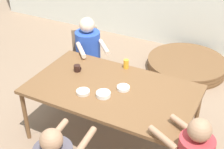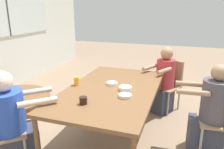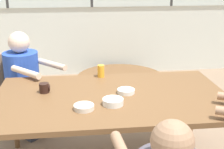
# 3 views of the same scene
# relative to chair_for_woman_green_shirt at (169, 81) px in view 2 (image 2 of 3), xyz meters

# --- Properties ---
(ground_plane) EXTENTS (16.00, 16.00, 0.00)m
(ground_plane) POSITION_rel_chair_for_woman_green_shirt_xyz_m (-1.20, 0.62, -0.50)
(ground_plane) COLOR #8C725B
(dining_table) EXTENTS (1.89, 1.10, 0.72)m
(dining_table) POSITION_rel_chair_for_woman_green_shirt_xyz_m (-1.20, 0.62, 0.17)
(dining_table) COLOR brown
(dining_table) RESTS_ON ground_plane
(chair_for_woman_green_shirt) EXTENTS (0.54, 0.54, 0.84)m
(chair_for_woman_green_shirt) POSITION_rel_chair_for_woman_green_shirt_xyz_m (0.00, 0.00, 0.00)
(chair_for_woman_green_shirt) COLOR #937556
(chair_for_woman_green_shirt) RESTS_ON ground_plane
(person_woman_green_shirt) EXTENTS (0.62, 0.52, 1.09)m
(person_woman_green_shirt) POSITION_rel_chair_for_woman_green_shirt_xyz_m (-0.15, 0.08, -0.00)
(person_woman_green_shirt) COLOR #333847
(person_woman_green_shirt) RESTS_ON ground_plane
(person_man_blue_shirt) EXTENTS (0.38, 0.62, 1.10)m
(person_man_blue_shirt) POSITION_rel_chair_for_woman_green_shirt_xyz_m (-1.10, -0.56, -0.01)
(person_man_blue_shirt) COLOR #333847
(person_man_blue_shirt) RESTS_ON ground_plane
(person_man_teal_shirt) EXTENTS (0.70, 0.71, 1.09)m
(person_man_teal_shirt) POSITION_rel_chair_for_woman_green_shirt_xyz_m (-2.03, 1.47, -0.02)
(person_man_teal_shirt) COLOR #333847
(person_man_teal_shirt) RESTS_ON ground_plane
(coffee_mug) EXTENTS (0.09, 0.08, 0.08)m
(coffee_mug) POSITION_rel_chair_for_woman_green_shirt_xyz_m (-1.75, 0.76, 0.26)
(coffee_mug) COLOR black
(coffee_mug) RESTS_ON dining_table
(juice_glass) EXTENTS (0.06, 0.06, 0.12)m
(juice_glass) POSITION_rel_chair_for_woman_green_shirt_xyz_m (-1.25, 1.10, 0.28)
(juice_glass) COLOR gold
(juice_glass) RESTS_ON dining_table
(bowl_white_shallow) EXTENTS (0.14, 0.14, 0.03)m
(bowl_white_shallow) POSITION_rel_chair_for_woman_green_shirt_xyz_m (-1.08, 0.66, 0.24)
(bowl_white_shallow) COLOR white
(bowl_white_shallow) RESTS_ON dining_table
(bowl_cereal) EXTENTS (0.16, 0.16, 0.05)m
(bowl_cereal) POSITION_rel_chair_for_woman_green_shirt_xyz_m (-1.22, 0.45, 0.24)
(bowl_cereal) COLOR white
(bowl_cereal) RESTS_ON dining_table
(bowl_fruit) EXTENTS (0.15, 0.15, 0.04)m
(bowl_fruit) POSITION_rel_chair_for_woman_green_shirt_xyz_m (-1.44, 0.39, 0.24)
(bowl_fruit) COLOR silver
(bowl_fruit) RESTS_ON dining_table
(folded_table_stack) EXTENTS (1.30, 1.30, 0.18)m
(folded_table_stack) POSITION_rel_chair_for_woman_green_shirt_xyz_m (-0.84, 2.62, -0.41)
(folded_table_stack) COLOR brown
(folded_table_stack) RESTS_ON ground_plane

